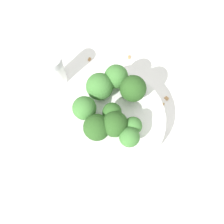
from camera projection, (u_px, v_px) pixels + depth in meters
ground_plane at (112, 124)px, 0.49m from camera, size 3.00×3.00×0.00m
bowl at (112, 121)px, 0.47m from camera, size 0.22×0.22×0.05m
broccoli_floret_0 at (116, 77)px, 0.45m from camera, size 0.05×0.05×0.06m
broccoli_floret_1 at (113, 113)px, 0.42m from camera, size 0.04×0.04×0.05m
broccoli_floret_2 at (115, 124)px, 0.41m from camera, size 0.05×0.05×0.06m
broccoli_floret_3 at (84, 108)px, 0.42m from camera, size 0.05×0.05×0.05m
broccoli_floret_4 at (129, 137)px, 0.40m from camera, size 0.04×0.04×0.05m
broccoli_floret_5 at (100, 87)px, 0.44m from camera, size 0.06×0.06×0.06m
broccoli_floret_6 at (134, 125)px, 0.41m from camera, size 0.03×0.03×0.05m
broccoli_floret_7 at (97, 127)px, 0.41m from camera, size 0.05×0.05×0.06m
broccoli_floret_8 at (133, 89)px, 0.43m from camera, size 0.05×0.05×0.06m
pepper_shaker at (56, 70)px, 0.49m from camera, size 0.04×0.04×0.08m
almond_crumb_0 at (167, 98)px, 0.51m from camera, size 0.01×0.01×0.01m
almond_crumb_1 at (129, 57)px, 0.55m from camera, size 0.01×0.01×0.01m
almond_crumb_2 at (163, 104)px, 0.50m from camera, size 0.01×0.00×0.01m
almond_crumb_3 at (89, 59)px, 0.55m from camera, size 0.01×0.01×0.01m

